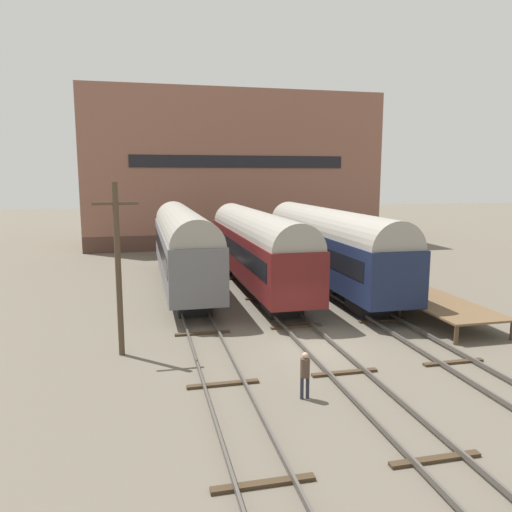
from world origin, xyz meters
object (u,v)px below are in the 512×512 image
at_px(train_car_grey, 183,243).
at_px(train_car_navy, 329,244).
at_px(person_worker, 305,371).
at_px(utility_pole, 118,267).
at_px(bench, 405,278).
at_px(train_car_maroon, 256,245).

bearing_deg(train_car_grey, train_car_navy, -13.14).
bearing_deg(person_worker, utility_pole, 136.94).
bearing_deg(utility_pole, train_car_grey, 73.06).
relative_size(train_car_navy, bench, 13.39).
height_order(train_car_grey, bench, train_car_grey).
relative_size(train_car_grey, utility_pole, 2.53).
xyz_separation_m(train_car_maroon, utility_pole, (-8.28, -10.66, 0.79)).
xyz_separation_m(bench, person_worker, (-9.93, -11.11, -0.48)).
relative_size(train_car_navy, train_car_grey, 1.03).
relative_size(train_car_maroon, person_worker, 11.43).
height_order(train_car_navy, train_car_grey, train_car_grey).
xyz_separation_m(train_car_maroon, bench, (7.77, -5.28, -1.51)).
distance_m(bench, utility_pole, 17.09).
bearing_deg(utility_pole, person_worker, -43.06).
bearing_deg(train_car_grey, utility_pole, -106.94).
distance_m(train_car_navy, train_car_grey, 9.57).
distance_m(train_car_navy, bench, 5.56).
distance_m(train_car_maroon, person_worker, 16.65).
relative_size(train_car_navy, person_worker, 11.52).
xyz_separation_m(train_car_maroon, train_car_navy, (4.66, -0.94, 0.04)).
xyz_separation_m(train_car_navy, train_car_grey, (-9.32, 2.17, 0.04)).
xyz_separation_m(train_car_maroon, person_worker, (-2.16, -16.39, -1.99)).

